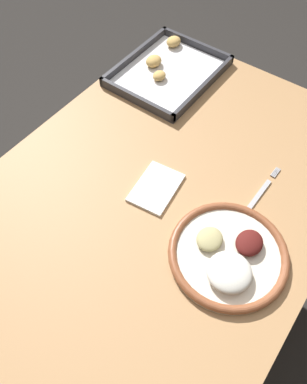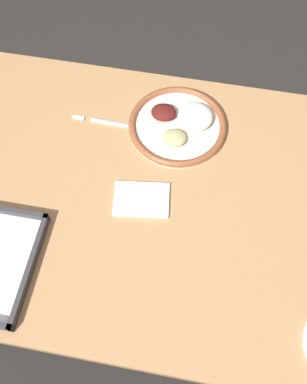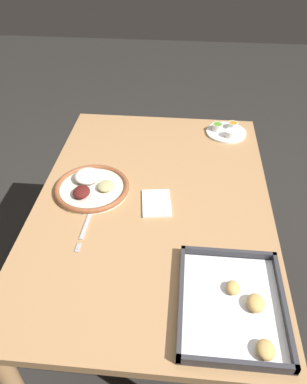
{
  "view_description": "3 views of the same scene",
  "coord_description": "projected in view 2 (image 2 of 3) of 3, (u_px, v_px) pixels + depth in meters",
  "views": [
    {
      "loc": [
        -0.43,
        -0.31,
        1.52
      ],
      "look_at": [
        -0.01,
        0.0,
        0.76
      ],
      "focal_mm": 35.0,
      "sensor_mm": 36.0,
      "label": 1
    },
    {
      "loc": [
        -0.11,
        0.52,
        1.76
      ],
      "look_at": [
        -0.01,
        0.0,
        0.76
      ],
      "focal_mm": 42.0,
      "sensor_mm": 36.0,
      "label": 2
    },
    {
      "loc": [
        1.0,
        0.09,
        1.61
      ],
      "look_at": [
        -0.01,
        0.0,
        0.76
      ],
      "focal_mm": 35.0,
      "sensor_mm": 36.0,
      "label": 3
    }
  ],
  "objects": [
    {
      "name": "napkin",
      "position": [
        141.0,
        199.0,
        1.15
      ],
      "size": [
        0.15,
        0.12,
        0.01
      ],
      "color": "white",
      "rests_on": "dining_table"
    },
    {
      "name": "ground_plane",
      "position": [
        151.0,
        280.0,
        1.8
      ],
      "size": [
        8.0,
        8.0,
        0.0
      ],
      "primitive_type": "plane",
      "color": "#282623"
    },
    {
      "name": "dining_table",
      "position": [
        150.0,
        214.0,
        1.26
      ],
      "size": [
        1.22,
        0.83,
        0.73
      ],
      "color": "#AD7F51",
      "rests_on": "ground_plane"
    },
    {
      "name": "dinner_plate",
      "position": [
        179.0,
        125.0,
        1.25
      ],
      "size": [
        0.28,
        0.28,
        0.05
      ],
      "color": "beige",
      "rests_on": "dining_table"
    },
    {
      "name": "fork",
      "position": [
        113.0,
        123.0,
        1.27
      ],
      "size": [
        0.21,
        0.02,
        0.0
      ],
      "rotation": [
        0.0,
        0.0,
        -0.02
      ],
      "color": "#B2B2B7",
      "rests_on": "dining_table"
    }
  ]
}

